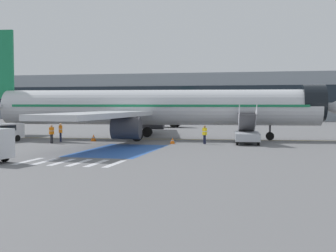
# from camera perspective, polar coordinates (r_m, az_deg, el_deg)

# --- Properties ---
(ground_plane) EXTENTS (600.00, 600.00, 0.00)m
(ground_plane) POSITION_cam_1_polar(r_m,az_deg,el_deg) (48.99, -0.47, -1.63)
(ground_plane) COLOR slate
(apron_leadline_yellow) EXTENTS (76.71, 8.31, 0.01)m
(apron_leadline_yellow) POSITION_cam_1_polar(r_m,az_deg,el_deg) (49.25, -1.25, -1.60)
(apron_leadline_yellow) COLOR gold
(apron_leadline_yellow) RESTS_ON ground_plane
(apron_stand_patch_blue) EXTENTS (5.50, 10.68, 0.01)m
(apron_stand_patch_blue) POSITION_cam_1_polar(r_m,az_deg,el_deg) (37.84, -5.85, -2.97)
(apron_stand_patch_blue) COLOR #2856A8
(apron_stand_patch_blue) RESTS_ON ground_plane
(apron_walkway_bar_0) EXTENTS (0.44, 3.60, 0.01)m
(apron_walkway_bar_0) POSITION_cam_1_polar(r_m,az_deg,el_deg) (32.16, -16.64, -4.11)
(apron_walkway_bar_0) COLOR silver
(apron_walkway_bar_0) RESTS_ON ground_plane
(apron_walkway_bar_1) EXTENTS (0.44, 3.60, 0.01)m
(apron_walkway_bar_1) POSITION_cam_1_polar(r_m,az_deg,el_deg) (31.58, -14.75, -4.21)
(apron_walkway_bar_1) COLOR silver
(apron_walkway_bar_1) RESTS_ON ground_plane
(apron_walkway_bar_2) EXTENTS (0.44, 3.60, 0.01)m
(apron_walkway_bar_2) POSITION_cam_1_polar(r_m,az_deg,el_deg) (31.04, -12.79, -4.31)
(apron_walkway_bar_2) COLOR silver
(apron_walkway_bar_2) RESTS_ON ground_plane
(apron_walkway_bar_3) EXTENTS (0.44, 3.60, 0.01)m
(apron_walkway_bar_3) POSITION_cam_1_polar(r_m,az_deg,el_deg) (30.53, -10.76, -4.40)
(apron_walkway_bar_3) COLOR silver
(apron_walkway_bar_3) RESTS_ON ground_plane
(apron_walkway_bar_4) EXTENTS (0.44, 3.60, 0.01)m
(apron_walkway_bar_4) POSITION_cam_1_polar(r_m,az_deg,el_deg) (30.06, -8.67, -4.50)
(apron_walkway_bar_4) COLOR silver
(apron_walkway_bar_4) RESTS_ON ground_plane
(apron_walkway_bar_5) EXTENTS (0.44, 3.60, 0.01)m
(apron_walkway_bar_5) POSITION_cam_1_polar(r_m,az_deg,el_deg) (29.63, -6.51, -4.59)
(apron_walkway_bar_5) COLOR silver
(apron_walkway_bar_5) RESTS_ON ground_plane
(airliner) EXTENTS (42.79, 36.94, 11.74)m
(airliner) POSITION_cam_1_polar(r_m,az_deg,el_deg) (49.23, -2.15, 2.30)
(airliner) COLOR silver
(airliner) RESTS_ON ground_plane
(boarding_stairs_forward) EXTENTS (2.69, 5.40, 3.70)m
(boarding_stairs_forward) POSITION_cam_1_polar(r_m,az_deg,el_deg) (44.30, 9.61, -0.91)
(boarding_stairs_forward) COLOR #ADB2BA
(boarding_stairs_forward) RESTS_ON ground_plane
(fuel_tanker) EXTENTS (10.83, 2.93, 3.49)m
(fuel_tanker) POSITION_cam_1_polar(r_m,az_deg,el_deg) (73.60, -1.84, 1.25)
(fuel_tanker) COLOR #38383D
(fuel_tanker) RESTS_ON ground_plane
(ground_crew_0) EXTENTS (0.38, 0.49, 1.75)m
(ground_crew_0) POSITION_cam_1_polar(r_m,az_deg,el_deg) (45.40, -14.01, -0.79)
(ground_crew_0) COLOR #2D2D33
(ground_crew_0) RESTS_ON ground_plane
(ground_crew_1) EXTENTS (0.47, 0.46, 1.86)m
(ground_crew_1) POSITION_cam_1_polar(r_m,az_deg,el_deg) (46.75, -12.97, -0.59)
(ground_crew_1) COLOR #191E38
(ground_crew_1) RESTS_ON ground_plane
(ground_crew_2) EXTENTS (0.47, 0.46, 1.73)m
(ground_crew_2) POSITION_cam_1_polar(r_m,az_deg,el_deg) (43.44, 4.48, -0.89)
(ground_crew_2) COLOR #191E38
(ground_crew_2) RESTS_ON ground_plane
(traffic_cone_0) EXTENTS (0.59, 0.59, 0.66)m
(traffic_cone_0) POSITION_cam_1_polar(r_m,az_deg,el_deg) (47.26, -9.07, -1.43)
(traffic_cone_0) COLOR orange
(traffic_cone_0) RESTS_ON ground_plane
(traffic_cone_1) EXTENTS (0.50, 0.50, 0.56)m
(traffic_cone_1) POSITION_cam_1_polar(r_m,az_deg,el_deg) (43.68, 0.55, -1.81)
(traffic_cone_1) COLOR orange
(traffic_cone_1) RESTS_ON ground_plane
(terminal_building) EXTENTS (120.91, 12.10, 10.38)m
(terminal_building) POSITION_cam_1_polar(r_m,az_deg,el_deg) (109.03, 2.81, 3.58)
(terminal_building) COLOR #89939E
(terminal_building) RESTS_ON ground_plane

